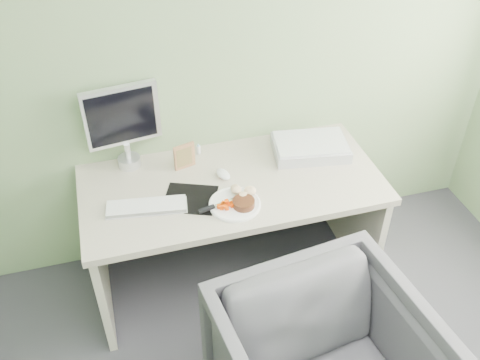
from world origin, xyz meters
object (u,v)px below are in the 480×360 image
object	(u,v)px
scanner	(310,148)
monitor	(123,123)
plate	(235,204)
desk	(232,208)

from	to	relation	value
scanner	monitor	distance (m)	1.05
plate	scanner	bearing A→B (deg)	31.29
desk	scanner	world-z (taller)	scanner
scanner	monitor	world-z (taller)	monitor
desk	plate	bearing A→B (deg)	-100.92
desk	monitor	xyz separation A→B (m)	(-0.51, 0.31, 0.45)
desk	plate	xyz separation A→B (m)	(-0.04, -0.19, 0.19)
desk	scanner	size ratio (longest dim) A/B	3.85
scanner	desk	bearing A→B (deg)	-155.44
scanner	monitor	xyz separation A→B (m)	(-1.00, 0.17, 0.24)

